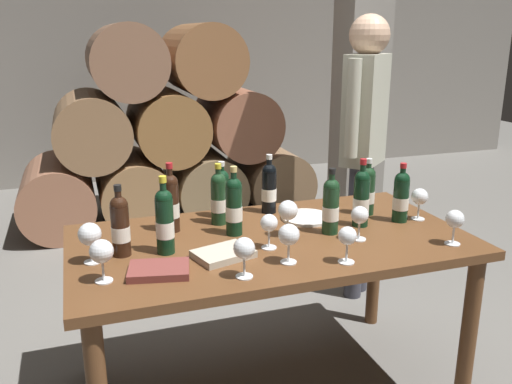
{
  "coord_description": "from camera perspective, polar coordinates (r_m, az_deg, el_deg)",
  "views": [
    {
      "loc": [
        -0.77,
        -2.05,
        1.61
      ],
      "look_at": [
        0.0,
        0.2,
        0.91
      ],
      "focal_mm": 37.99,
      "sensor_mm": 36.0,
      "label": 1
    }
  ],
  "objects": [
    {
      "name": "wine_glass_2",
      "position": [
        1.98,
        -15.95,
        -6.13
      ],
      "size": [
        0.09,
        0.09,
        0.16
      ],
      "color": "white",
      "rests_on": "dining_table"
    },
    {
      "name": "wine_bottle_9",
      "position": [
        2.17,
        -9.6,
        -2.99
      ],
      "size": [
        0.07,
        0.07,
        0.32
      ],
      "color": "black",
      "rests_on": "dining_table"
    },
    {
      "name": "wine_bottle_8",
      "position": [
        2.58,
        -3.61,
        -0.1
      ],
      "size": [
        0.07,
        0.07,
        0.27
      ],
      "color": "black",
      "rests_on": "dining_table"
    },
    {
      "name": "wine_bottle_7",
      "position": [
        2.67,
        11.65,
        0.2
      ],
      "size": [
        0.07,
        0.07,
        0.28
      ],
      "color": "#19381E",
      "rests_on": "dining_table"
    },
    {
      "name": "wine_glass_6",
      "position": [
        2.34,
        3.37,
        -2.01
      ],
      "size": [
        0.09,
        0.09,
        0.16
      ],
      "color": "white",
      "rests_on": "dining_table"
    },
    {
      "name": "tasting_notebook",
      "position": [
        2.04,
        -10.18,
        -8.09
      ],
      "size": [
        0.25,
        0.2,
        0.03
      ],
      "primitive_type": "cube",
      "rotation": [
        0.0,
        0.0,
        -0.21
      ],
      "color": "brown",
      "rests_on": "dining_table"
    },
    {
      "name": "wine_bottle_2",
      "position": [
        2.41,
        -8.96,
        -1.07
      ],
      "size": [
        0.07,
        0.07,
        0.31
      ],
      "color": "black",
      "rests_on": "dining_table"
    },
    {
      "name": "wine_bottle_0",
      "position": [
        2.19,
        -14.1,
        -3.41
      ],
      "size": [
        0.07,
        0.07,
        0.29
      ],
      "color": "black",
      "rests_on": "dining_table"
    },
    {
      "name": "leather_ledger",
      "position": [
        2.15,
        -3.46,
        -6.52
      ],
      "size": [
        0.26,
        0.22,
        0.03
      ],
      "primitive_type": "cube",
      "rotation": [
        0.0,
        0.0,
        0.28
      ],
      "color": "#B2A893",
      "rests_on": "dining_table"
    },
    {
      "name": "wine_bottle_4",
      "position": [
        2.38,
        7.88,
        -1.41
      ],
      "size": [
        0.07,
        0.07,
        0.29
      ],
      "color": "#19381E",
      "rests_on": "dining_table"
    },
    {
      "name": "sommelier_presenting",
      "position": [
        3.29,
        11.31,
        6.18
      ],
      "size": [
        0.39,
        0.35,
        1.72
      ],
      "color": "#383842",
      "rests_on": "ground_plane"
    },
    {
      "name": "cellar_back_wall",
      "position": [
        6.3,
        -12.19,
        14.15
      ],
      "size": [
        10.0,
        0.24,
        2.8
      ],
      "primitive_type": "cube",
      "color": "gray",
      "rests_on": "ground_plane"
    },
    {
      "name": "dining_table",
      "position": [
        2.38,
        1.56,
        -6.87
      ],
      "size": [
        1.7,
        0.9,
        0.76
      ],
      "color": "brown",
      "rests_on": "ground_plane"
    },
    {
      "name": "wine_bottle_6",
      "position": [
        2.6,
        15.03,
        -0.43
      ],
      "size": [
        0.07,
        0.07,
        0.28
      ],
      "color": "black",
      "rests_on": "dining_table"
    },
    {
      "name": "wine_bottle_10",
      "position": [
        2.64,
        1.38,
        0.47
      ],
      "size": [
        0.07,
        0.07,
        0.29
      ],
      "color": "black",
      "rests_on": "dining_table"
    },
    {
      "name": "wine_glass_9",
      "position": [
        2.2,
        1.38,
        -3.42
      ],
      "size": [
        0.07,
        0.07,
        0.15
      ],
      "color": "white",
      "rests_on": "dining_table"
    },
    {
      "name": "serving_plate",
      "position": [
        2.58,
        5.34,
        -2.7
      ],
      "size": [
        0.24,
        0.24,
        0.01
      ],
      "primitive_type": "cylinder",
      "color": "white",
      "rests_on": "dining_table"
    },
    {
      "name": "wine_bottle_5",
      "position": [
        2.49,
        11.03,
        -0.56
      ],
      "size": [
        0.07,
        0.07,
        0.31
      ],
      "color": "black",
      "rests_on": "dining_table"
    },
    {
      "name": "wine_bottle_1",
      "position": [
        2.34,
        -2.33,
        -1.43
      ],
      "size": [
        0.07,
        0.07,
        0.31
      ],
      "color": "black",
      "rests_on": "dining_table"
    },
    {
      "name": "wine_bottle_3",
      "position": [
        2.48,
        -3.96,
        -0.62
      ],
      "size": [
        0.07,
        0.07,
        0.28
      ],
      "color": "#19381E",
      "rests_on": "dining_table"
    },
    {
      "name": "wine_glass_0",
      "position": [
        1.94,
        -1.27,
        -6.06
      ],
      "size": [
        0.08,
        0.08,
        0.15
      ],
      "color": "white",
      "rests_on": "dining_table"
    },
    {
      "name": "barrel_stack",
      "position": [
        4.79,
        -9.33,
        5.55
      ],
      "size": [
        2.49,
        0.9,
        1.69
      ],
      "color": "#966248",
      "rests_on": "ground_plane"
    },
    {
      "name": "wine_glass_1",
      "position": [
        2.06,
        3.48,
        -4.62
      ],
      "size": [
        0.08,
        0.08,
        0.16
      ],
      "color": "white",
      "rests_on": "dining_table"
    },
    {
      "name": "wine_glass_5",
      "position": [
        2.38,
        20.21,
        -2.81
      ],
      "size": [
        0.08,
        0.08,
        0.15
      ],
      "color": "white",
      "rests_on": "dining_table"
    },
    {
      "name": "wine_glass_7",
      "position": [
        2.15,
        -17.1,
        -4.35
      ],
      "size": [
        0.09,
        0.09,
        0.16
      ],
      "color": "white",
      "rests_on": "dining_table"
    },
    {
      "name": "wine_glass_3",
      "position": [
        2.33,
        10.87,
        -2.52
      ],
      "size": [
        0.08,
        0.08,
        0.15
      ],
      "color": "white",
      "rests_on": "dining_table"
    },
    {
      "name": "wine_glass_4",
      "position": [
        2.09,
        9.6,
        -4.73
      ],
      "size": [
        0.07,
        0.07,
        0.15
      ],
      "color": "white",
      "rests_on": "dining_table"
    },
    {
      "name": "wine_glass_8",
      "position": [
        2.65,
        16.88,
        -0.59
      ],
      "size": [
        0.08,
        0.08,
        0.15
      ],
      "color": "white",
      "rests_on": "dining_table"
    },
    {
      "name": "stone_pillar",
      "position": [
        4.21,
        10.92,
        11.9
      ],
      "size": [
        0.32,
        0.32,
        2.6
      ],
      "primitive_type": "cube",
      "color": "gray",
      "rests_on": "ground_plane"
    }
  ]
}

